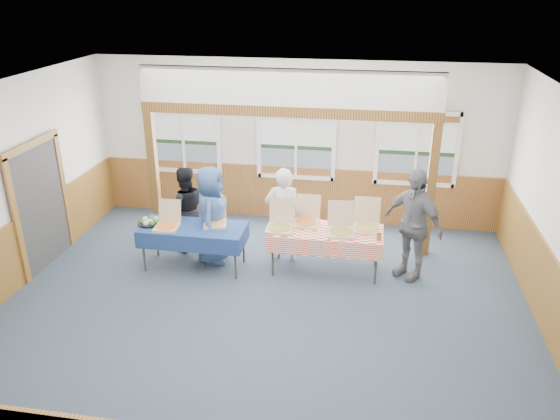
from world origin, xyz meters
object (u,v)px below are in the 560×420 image
Objects in this scene: woman_black at (185,209)px; person_grey at (413,224)px; woman_white at (283,215)px; table_right at (326,233)px; table_left at (193,230)px; man_blue at (212,215)px.

person_grey reaches higher than woman_black.
table_right is at bearing 152.48° from woman_white.
woman_white is (1.44, 0.50, 0.15)m from table_left.
person_grey is at bearing -12.95° from table_left.
table_right is at bearing -135.48° from person_grey.
table_left is 1.21× the size of woman_black.
woman_black is 0.91× the size of man_blue.
man_blue is at bearing -138.28° from person_grey.
table_left is 0.73m from woman_black.
table_left is at bearing -179.56° from table_right.
person_grey reaches higher than table_right.
woman_white reaches higher than woman_black.
woman_white is at bearing -84.59° from man_blue.
woman_white is at bearing 155.03° from table_right.
table_right is 1.23× the size of woman_black.
man_blue reaches higher than woman_black.
table_left is at bearing 11.03° from woman_white.
table_right is 1.03× the size of person_grey.
table_right is at bearing -96.38° from man_blue.
person_grey is (3.58, 0.32, 0.24)m from table_left.
woman_white is (-0.76, 0.27, 0.15)m from table_right.
man_blue reaches higher than woman_white.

